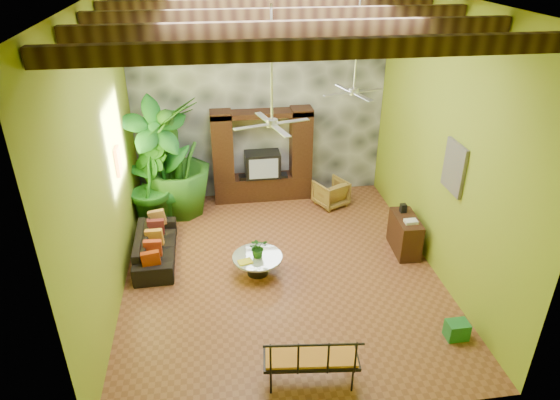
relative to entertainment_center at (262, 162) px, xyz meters
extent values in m
plane|color=brown|center=(0.00, -3.14, -0.97)|extent=(7.00, 7.00, 0.00)
cube|color=silver|center=(0.00, -3.14, 4.03)|extent=(6.00, 7.00, 0.02)
cube|color=#90A625|center=(0.00, 0.36, 1.53)|extent=(6.00, 0.02, 5.00)
cube|color=#90A625|center=(-3.00, -3.14, 1.53)|extent=(0.02, 7.00, 5.00)
cube|color=#90A625|center=(3.00, -3.14, 1.53)|extent=(0.02, 7.00, 5.00)
cube|color=#3B3F44|center=(0.00, 0.30, 1.53)|extent=(5.98, 0.10, 4.98)
cube|color=#3E2913|center=(0.00, -5.74, 3.81)|extent=(5.95, 0.16, 0.22)
cube|color=#3E2913|center=(0.00, -4.44, 3.81)|extent=(5.95, 0.16, 0.22)
cube|color=#3E2913|center=(0.00, -3.14, 3.81)|extent=(5.95, 0.16, 0.22)
cube|color=#3E2913|center=(0.00, -1.84, 3.81)|extent=(5.95, 0.16, 0.22)
cube|color=black|center=(0.00, 0.00, -0.67)|extent=(2.40, 0.50, 0.60)
cube|color=black|center=(-0.95, 0.00, 0.33)|extent=(0.50, 0.48, 2.00)
cube|color=black|center=(0.95, 0.00, 0.33)|extent=(0.50, 0.48, 2.00)
cube|color=black|center=(0.00, 0.00, 1.23)|extent=(2.40, 0.48, 0.12)
cube|color=black|center=(0.00, -0.02, -0.05)|extent=(0.85, 0.52, 0.62)
cube|color=#8C99A8|center=(0.00, -0.29, -0.05)|extent=(0.70, 0.02, 0.50)
cylinder|color=silver|center=(-0.20, -3.54, 3.13)|extent=(0.04, 0.04, 1.80)
cylinder|color=silver|center=(-0.20, -3.54, 2.23)|extent=(0.18, 0.18, 0.12)
cube|color=silver|center=(0.15, -3.44, 2.21)|extent=(0.58, 0.26, 0.01)
cube|color=silver|center=(-0.29, -3.19, 2.21)|extent=(0.26, 0.58, 0.01)
cube|color=silver|center=(-0.55, -3.63, 2.21)|extent=(0.58, 0.26, 0.01)
cube|color=silver|center=(-0.11, -3.88, 2.21)|extent=(0.26, 0.58, 0.01)
cylinder|color=silver|center=(1.60, -1.94, 3.13)|extent=(0.04, 0.04, 1.80)
cylinder|color=silver|center=(1.60, -1.94, 2.23)|extent=(0.18, 0.18, 0.12)
cube|color=silver|center=(1.95, -1.84, 2.21)|extent=(0.58, 0.26, 0.01)
cube|color=silver|center=(1.51, -1.59, 2.21)|extent=(0.26, 0.58, 0.01)
cube|color=silver|center=(1.25, -2.03, 2.21)|extent=(0.58, 0.26, 0.01)
cube|color=silver|center=(1.69, -2.28, 2.21)|extent=(0.26, 0.58, 0.01)
cube|color=gold|center=(-2.96, -2.14, 1.13)|extent=(0.06, 0.32, 0.55)
cube|color=#275E92|center=(2.96, -3.74, 1.33)|extent=(0.06, 0.70, 0.90)
imported|color=black|center=(-2.46, -2.36, -0.68)|extent=(0.79, 1.98, 0.57)
imported|color=brown|center=(1.60, -0.61, -0.65)|extent=(0.92, 0.93, 0.64)
imported|color=#1C6C20|center=(-2.37, -0.73, 0.46)|extent=(1.78, 1.50, 2.86)
imported|color=#1D6019|center=(-2.63, -0.88, 0.03)|extent=(1.07, 1.23, 1.98)
imported|color=#265E18|center=(-2.01, -0.43, 0.41)|extent=(1.98, 1.98, 2.74)
cylinder|color=black|center=(-0.46, -3.18, -0.79)|extent=(0.41, 0.41, 0.36)
cylinder|color=#B8C4BF|center=(-0.46, -3.18, -0.59)|extent=(0.97, 0.97, 0.04)
imported|color=#1F5516|center=(-0.44, -3.18, -0.36)|extent=(0.41, 0.37, 0.40)
cube|color=gold|center=(-0.71, -3.35, -0.55)|extent=(0.30, 0.25, 0.03)
cube|color=black|center=(0.03, -5.97, -0.52)|extent=(1.42, 0.61, 0.06)
cube|color=#C77724|center=(0.03, -5.97, -0.48)|extent=(1.35, 0.55, 0.06)
cube|color=black|center=(0.03, -6.22, -0.25)|extent=(1.38, 0.19, 0.54)
cube|color=#3D1C13|center=(2.65, -2.80, -0.57)|extent=(0.49, 1.00, 0.78)
cube|color=#1C6B28|center=(2.59, -5.40, -0.81)|extent=(0.36, 0.27, 0.31)
camera|label=1|loc=(-1.16, -11.13, 4.89)|focal=32.00mm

